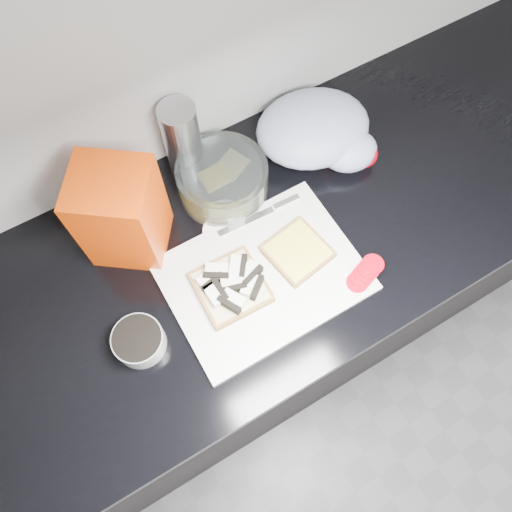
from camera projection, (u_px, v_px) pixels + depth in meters
The scene contains 14 objects.
base_cabinet at pixel (265, 303), 1.53m from camera, with size 3.50×0.60×0.86m, color black.
countertop at pixel (268, 237), 1.12m from camera, with size 3.50×0.64×0.04m, color black.
cutting_board at pixel (263, 276), 1.05m from camera, with size 0.40×0.30×0.01m, color white.
bread_left at pixel (231, 286), 1.02m from camera, with size 0.14×0.14×0.04m.
bread_right at pixel (297, 252), 1.06m from camera, with size 0.14×0.14×0.02m.
tomato_slices at pixel (365, 273), 1.04m from camera, with size 0.10×0.07×0.02m.
knife at pixel (269, 210), 1.11m from camera, with size 0.20×0.02×0.01m.
seed_tub at pixel (139, 341), 0.97m from camera, with size 0.10×0.10×0.05m.
tub_lid at pixel (226, 231), 1.10m from camera, with size 0.10×0.10×0.01m, color white.
glass_bowl at pixel (223, 180), 1.11m from camera, with size 0.20×0.20×0.08m.
bread_bag at pixel (122, 214), 0.99m from camera, with size 0.15×0.14×0.23m, color #D93B03.
steel_canister at pixel (182, 140), 1.08m from camera, with size 0.08×0.08×0.19m, color #AFAFB4.
grocery_bag at pixel (318, 131), 1.14m from camera, with size 0.31×0.28×0.12m.
whole_tomatoes at pixel (349, 155), 1.15m from camera, with size 0.13×0.10×0.07m.
Camera 1 is at (-0.27, 0.79, 1.88)m, focal length 35.00 mm.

